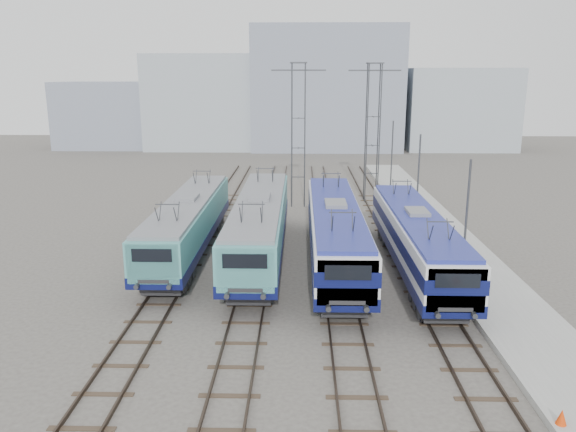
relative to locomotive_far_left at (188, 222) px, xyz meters
The scene contains 16 objects.
ground 10.58m from the locomotive_far_left, 49.29° to the right, with size 160.00×160.00×0.00m, color #514C47.
platform 17.07m from the locomotive_far_left, ahead, with size 4.00×70.00×0.30m, color #9E9E99.
locomotive_far_left is the anchor object (origin of this frame).
locomotive_center_left 4.55m from the locomotive_far_left, ahead, with size 2.93×18.54×3.49m.
locomotive_center_right 9.23m from the locomotive_far_left, 12.89° to the right, with size 2.89×18.25×3.43m.
locomotive_far_right 13.83m from the locomotive_far_left, 12.62° to the right, with size 2.72×17.18×3.23m.
catenary_tower_west 16.30m from the locomotive_far_left, 64.51° to the left, with size 4.50×1.20×12.00m.
catenary_tower_east 21.36m from the locomotive_far_left, 50.64° to the left, with size 4.50×1.20×12.00m.
mast_front 16.48m from the locomotive_far_left, 20.85° to the right, with size 0.12×0.12×7.00m, color #3F4247.
mast_mid 16.59m from the locomotive_far_left, 21.85° to the left, with size 0.12×0.12×7.00m, color #3F4247.
mast_rear 23.81m from the locomotive_far_left, 49.79° to the left, with size 0.12×0.12×7.00m, color #3F4247.
safety_cone 23.39m from the locomotive_far_left, 49.18° to the right, with size 0.34×0.34×0.51m, color #EB3D08.
building_west 54.85m from the locomotive_far_left, 97.63° to the left, with size 18.00×12.00×14.00m, color #9FAAB3.
building_center 55.63m from the locomotive_far_left, 78.77° to the left, with size 22.00×14.00×18.00m, color gray.
building_east 62.39m from the locomotive_far_left, 60.41° to the left, with size 16.00×12.00×12.00m, color #9FAAB3.
building_far_west 59.00m from the locomotive_far_left, 113.24° to the left, with size 14.00×10.00×10.00m, color gray.
Camera 1 is at (0.23, -25.59, 11.02)m, focal length 35.00 mm.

